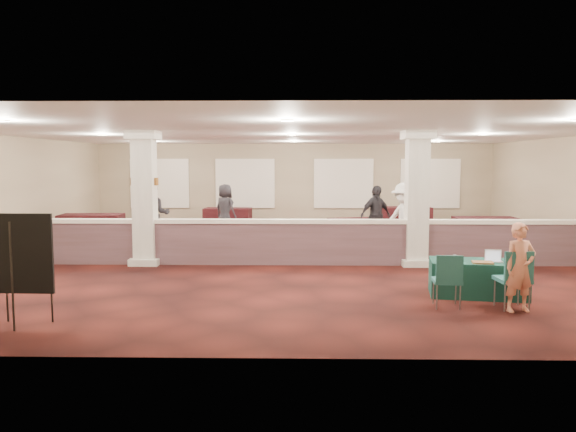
{
  "coord_description": "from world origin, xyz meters",
  "views": [
    {
      "loc": [
        0.21,
        -14.85,
        2.46
      ],
      "look_at": [
        -0.05,
        -2.0,
        1.23
      ],
      "focal_mm": 35.0,
      "sensor_mm": 36.0,
      "label": 1
    }
  ],
  "objects_px": {
    "far_table_front_left": "(92,226)",
    "attendee_c": "(376,216)",
    "near_table": "(477,278)",
    "far_table_front_right": "(485,230)",
    "far_table_front_center": "(321,234)",
    "conf_chair_main": "(515,275)",
    "attendee_d": "(225,209)",
    "conf_chair_side": "(448,276)",
    "attendee_b": "(404,219)",
    "far_table_back_center": "(355,228)",
    "woman": "(520,267)",
    "far_table_back_right": "(405,217)",
    "easel_board": "(20,255)",
    "far_table_back_left": "(228,217)",
    "attendee_a": "(153,215)"
  },
  "relations": [
    {
      "from": "far_table_front_left",
      "to": "attendee_c",
      "type": "bearing_deg",
      "value": -9.26
    },
    {
      "from": "conf_chair_main",
      "to": "far_table_back_right",
      "type": "height_order",
      "value": "conf_chair_main"
    },
    {
      "from": "attendee_a",
      "to": "easel_board",
      "type": "bearing_deg",
      "value": -100.86
    },
    {
      "from": "far_table_back_left",
      "to": "far_table_back_center",
      "type": "xyz_separation_m",
      "value": [
        4.54,
        -3.3,
        -0.03
      ]
    },
    {
      "from": "conf_chair_side",
      "to": "woman",
      "type": "bearing_deg",
      "value": -4.93
    },
    {
      "from": "conf_chair_side",
      "to": "attendee_c",
      "type": "bearing_deg",
      "value": 96.86
    },
    {
      "from": "far_table_front_left",
      "to": "attendee_b",
      "type": "relative_size",
      "value": 1.02
    },
    {
      "from": "attendee_a",
      "to": "far_table_front_center",
      "type": "bearing_deg",
      "value": -7.19
    },
    {
      "from": "attendee_a",
      "to": "attendee_b",
      "type": "bearing_deg",
      "value": -19.34
    },
    {
      "from": "conf_chair_side",
      "to": "attendee_c",
      "type": "relative_size",
      "value": 0.52
    },
    {
      "from": "conf_chair_main",
      "to": "far_table_back_center",
      "type": "distance_m",
      "value": 8.96
    },
    {
      "from": "conf_chair_main",
      "to": "near_table",
      "type": "bearing_deg",
      "value": 103.94
    },
    {
      "from": "near_table",
      "to": "far_table_front_right",
      "type": "distance_m",
      "value": 7.55
    },
    {
      "from": "attendee_b",
      "to": "attendee_c",
      "type": "relative_size",
      "value": 1.08
    },
    {
      "from": "woman",
      "to": "attendee_c",
      "type": "height_order",
      "value": "attendee_c"
    },
    {
      "from": "woman",
      "to": "far_table_front_left",
      "type": "xyz_separation_m",
      "value": [
        -10.34,
        8.69,
        -0.34
      ]
    },
    {
      "from": "conf_chair_side",
      "to": "far_table_back_right",
      "type": "relative_size",
      "value": 0.49
    },
    {
      "from": "far_table_front_center",
      "to": "conf_chair_side",
      "type": "bearing_deg",
      "value": -74.73
    },
    {
      "from": "near_table",
      "to": "far_table_back_center",
      "type": "relative_size",
      "value": 1.06
    },
    {
      "from": "near_table",
      "to": "far_table_front_left",
      "type": "xyz_separation_m",
      "value": [
        -10.0,
        7.6,
        0.07
      ]
    },
    {
      "from": "conf_chair_main",
      "to": "far_table_front_center",
      "type": "distance_m",
      "value": 7.53
    },
    {
      "from": "woman",
      "to": "far_table_front_right",
      "type": "height_order",
      "value": "woman"
    },
    {
      "from": "far_table_front_center",
      "to": "attendee_c",
      "type": "relative_size",
      "value": 1.03
    },
    {
      "from": "woman",
      "to": "attendee_c",
      "type": "xyz_separation_m",
      "value": [
        -1.39,
        7.23,
        0.15
      ]
    },
    {
      "from": "far_table_front_center",
      "to": "attendee_c",
      "type": "height_order",
      "value": "attendee_c"
    },
    {
      "from": "far_table_front_left",
      "to": "far_table_front_center",
      "type": "relative_size",
      "value": 1.06
    },
    {
      "from": "woman",
      "to": "far_table_back_left",
      "type": "relative_size",
      "value": 0.84
    },
    {
      "from": "conf_chair_main",
      "to": "attendee_a",
      "type": "relative_size",
      "value": 0.52
    },
    {
      "from": "conf_chair_side",
      "to": "attendee_c",
      "type": "xyz_separation_m",
      "value": [
        -0.27,
        7.04,
        0.35
      ]
    },
    {
      "from": "far_table_front_center",
      "to": "near_table",
      "type": "bearing_deg",
      "value": -65.99
    },
    {
      "from": "far_table_front_center",
      "to": "attendee_b",
      "type": "bearing_deg",
      "value": -32.03
    },
    {
      "from": "conf_chair_main",
      "to": "attendee_d",
      "type": "distance_m",
      "value": 11.77
    },
    {
      "from": "easel_board",
      "to": "woman",
      "type": "height_order",
      "value": "easel_board"
    },
    {
      "from": "conf_chair_side",
      "to": "attendee_b",
      "type": "height_order",
      "value": "attendee_b"
    },
    {
      "from": "far_table_back_right",
      "to": "near_table",
      "type": "bearing_deg",
      "value": -93.83
    },
    {
      "from": "far_table_front_left",
      "to": "conf_chair_side",
      "type": "bearing_deg",
      "value": -42.66
    },
    {
      "from": "far_table_back_right",
      "to": "far_table_front_center",
      "type": "bearing_deg",
      "value": -123.35
    },
    {
      "from": "easel_board",
      "to": "attendee_d",
      "type": "xyz_separation_m",
      "value": [
        1.6,
        11.11,
        -0.23
      ]
    },
    {
      "from": "conf_chair_main",
      "to": "far_table_front_left",
      "type": "height_order",
      "value": "conf_chair_main"
    },
    {
      "from": "easel_board",
      "to": "far_table_front_right",
      "type": "xyz_separation_m",
      "value": [
        9.93,
        9.19,
        -0.7
      ]
    },
    {
      "from": "easel_board",
      "to": "attendee_c",
      "type": "distance_m",
      "value": 10.41
    },
    {
      "from": "attendee_d",
      "to": "woman",
      "type": "bearing_deg",
      "value": 156.35
    },
    {
      "from": "conf_chair_side",
      "to": "attendee_d",
      "type": "height_order",
      "value": "attendee_d"
    },
    {
      "from": "conf_chair_side",
      "to": "easel_board",
      "type": "bearing_deg",
      "value": -165.39
    },
    {
      "from": "far_table_back_center",
      "to": "attendee_d",
      "type": "distance_m",
      "value": 4.57
    },
    {
      "from": "far_table_back_right",
      "to": "attendee_d",
      "type": "relative_size",
      "value": 1.1
    },
    {
      "from": "far_table_back_left",
      "to": "attendee_d",
      "type": "height_order",
      "value": "attendee_d"
    },
    {
      "from": "far_table_back_left",
      "to": "attendee_a",
      "type": "relative_size",
      "value": 0.91
    },
    {
      "from": "attendee_b",
      "to": "woman",
      "type": "bearing_deg",
      "value": -39.66
    },
    {
      "from": "conf_chair_side",
      "to": "far_table_front_center",
      "type": "bearing_deg",
      "value": 109.94
    }
  ]
}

